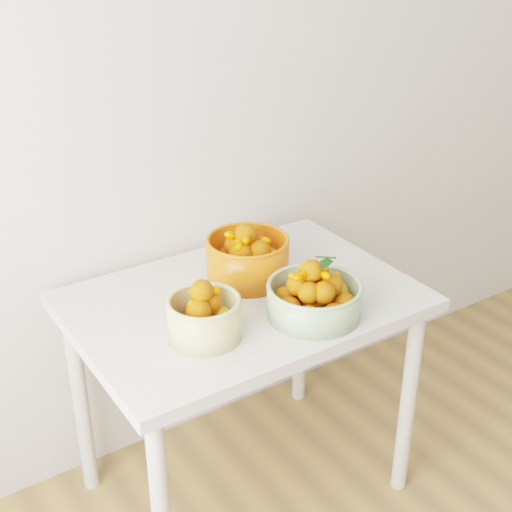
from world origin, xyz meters
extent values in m
cube|color=silver|center=(0.00, 2.00, 1.35)|extent=(4.00, 0.04, 2.70)
cube|color=silver|center=(-0.40, 1.60, 0.73)|extent=(1.00, 0.70, 0.04)
cylinder|color=silver|center=(0.04, 1.31, 0.35)|extent=(0.05, 0.05, 0.71)
cylinder|color=silver|center=(-0.84, 1.89, 0.35)|extent=(0.05, 0.05, 0.71)
cylinder|color=silver|center=(0.04, 1.89, 0.35)|extent=(0.05, 0.05, 0.71)
cylinder|color=#CEBE74|center=(-0.61, 1.47, 0.81)|extent=(0.26, 0.26, 0.11)
torus|color=#CEBE74|center=(-0.61, 1.47, 0.86)|extent=(0.26, 0.26, 0.01)
sphere|color=#D1660C|center=(-0.56, 1.47, 0.79)|extent=(0.06, 0.06, 0.06)
sphere|color=#E65707|center=(-0.61, 1.52, 0.79)|extent=(0.06, 0.06, 0.06)
sphere|color=#E65707|center=(-0.66, 1.47, 0.79)|extent=(0.06, 0.06, 0.06)
sphere|color=#E65707|center=(-0.61, 1.42, 0.79)|extent=(0.07, 0.07, 0.07)
sphere|color=#E65707|center=(-0.61, 1.47, 0.79)|extent=(0.06, 0.06, 0.06)
sphere|color=#E65707|center=(-0.58, 1.49, 0.85)|extent=(0.07, 0.07, 0.07)
sphere|color=#E65707|center=(-0.63, 1.46, 0.85)|extent=(0.07, 0.07, 0.07)
sphere|color=#E65707|center=(-0.61, 1.48, 0.89)|extent=(0.06, 0.06, 0.06)
ellipsoid|color=#E55C00|center=(-0.61, 1.48, 0.88)|extent=(0.04, 0.04, 0.03)
ellipsoid|color=#E55C00|center=(-0.57, 1.47, 0.89)|extent=(0.03, 0.03, 0.03)
ellipsoid|color=#E55C00|center=(-0.61, 1.47, 0.89)|extent=(0.04, 0.04, 0.04)
ellipsoid|color=#E55C00|center=(-0.62, 1.51, 0.88)|extent=(0.03, 0.04, 0.03)
ellipsoid|color=#E55C00|center=(-0.60, 1.47, 0.88)|extent=(0.04, 0.03, 0.03)
ellipsoid|color=#E55C00|center=(-0.64, 1.47, 0.87)|extent=(0.03, 0.02, 0.02)
ellipsoid|color=#E55C00|center=(-0.59, 1.51, 0.88)|extent=(0.04, 0.04, 0.03)
cylinder|color=#8DB07C|center=(-0.29, 1.40, 0.80)|extent=(0.33, 0.33, 0.09)
torus|color=#8DB07C|center=(-0.29, 1.40, 0.84)|extent=(0.34, 0.34, 0.01)
sphere|color=#D1660C|center=(-0.21, 1.40, 0.79)|extent=(0.07, 0.07, 0.07)
sphere|color=#E65707|center=(-0.24, 1.47, 0.79)|extent=(0.07, 0.07, 0.07)
sphere|color=#E65707|center=(-0.30, 1.49, 0.79)|extent=(0.06, 0.06, 0.06)
sphere|color=#E65707|center=(-0.35, 1.47, 0.79)|extent=(0.06, 0.06, 0.06)
sphere|color=#E65707|center=(-0.38, 1.40, 0.79)|extent=(0.07, 0.07, 0.07)
sphere|color=#E65707|center=(-0.36, 1.35, 0.79)|extent=(0.06, 0.06, 0.06)
sphere|color=#E65707|center=(-0.29, 1.32, 0.79)|extent=(0.06, 0.06, 0.06)
sphere|color=#E65707|center=(-0.23, 1.34, 0.79)|extent=(0.07, 0.07, 0.07)
sphere|color=#E65707|center=(-0.29, 1.40, 0.79)|extent=(0.07, 0.07, 0.07)
sphere|color=#E65707|center=(-0.25, 1.43, 0.85)|extent=(0.06, 0.06, 0.06)
sphere|color=#E65707|center=(-0.29, 1.45, 0.85)|extent=(0.06, 0.06, 0.06)
sphere|color=#E65707|center=(-0.33, 1.43, 0.85)|extent=(0.06, 0.06, 0.06)
sphere|color=#E65707|center=(-0.33, 1.38, 0.85)|extent=(0.06, 0.06, 0.06)
sphere|color=#E65707|center=(-0.30, 1.36, 0.85)|extent=(0.06, 0.06, 0.06)
sphere|color=#E65707|center=(-0.25, 1.38, 0.85)|extent=(0.06, 0.06, 0.06)
sphere|color=#E65707|center=(-0.30, 1.41, 0.89)|extent=(0.06, 0.06, 0.06)
ellipsoid|color=#E55C00|center=(-0.29, 1.37, 0.89)|extent=(0.03, 0.03, 0.03)
ellipsoid|color=#E55C00|center=(-0.28, 1.45, 0.86)|extent=(0.03, 0.04, 0.03)
ellipsoid|color=#E55C00|center=(-0.29, 1.41, 0.88)|extent=(0.04, 0.03, 0.02)
ellipsoid|color=#E55C00|center=(-0.36, 1.40, 0.89)|extent=(0.04, 0.03, 0.03)
ellipsoid|color=#E55C00|center=(-0.30, 1.41, 0.90)|extent=(0.04, 0.04, 0.04)
ellipsoid|color=#E55C00|center=(-0.27, 1.39, 0.90)|extent=(0.04, 0.04, 0.03)
ellipsoid|color=#E55C00|center=(-0.34, 1.40, 0.89)|extent=(0.04, 0.03, 0.04)
ellipsoid|color=#E55C00|center=(-0.34, 1.44, 0.87)|extent=(0.04, 0.04, 0.03)
ellipsoid|color=#E55C00|center=(-0.30, 1.41, 0.88)|extent=(0.04, 0.04, 0.03)
ellipsoid|color=#E55C00|center=(-0.25, 1.43, 0.89)|extent=(0.04, 0.04, 0.03)
ellipsoid|color=#E55C00|center=(-0.28, 1.41, 0.89)|extent=(0.04, 0.03, 0.03)
ellipsoid|color=#E55C00|center=(-0.23, 1.39, 0.86)|extent=(0.04, 0.03, 0.03)
ellipsoid|color=#E55C00|center=(-0.30, 1.45, 0.88)|extent=(0.03, 0.04, 0.03)
cylinder|color=#EA510F|center=(-0.33, 1.69, 0.82)|extent=(0.26, 0.26, 0.13)
torus|color=#EA510F|center=(-0.33, 1.69, 0.88)|extent=(0.26, 0.26, 0.01)
sphere|color=#D1660C|center=(-0.26, 1.68, 0.80)|extent=(0.07, 0.07, 0.07)
sphere|color=#D1660C|center=(-0.30, 1.75, 0.80)|extent=(0.07, 0.07, 0.07)
sphere|color=#E65707|center=(-0.37, 1.75, 0.80)|extent=(0.08, 0.08, 0.08)
sphere|color=#E65707|center=(-0.41, 1.69, 0.80)|extent=(0.07, 0.07, 0.07)
sphere|color=#E65707|center=(-0.37, 1.62, 0.80)|extent=(0.08, 0.08, 0.08)
sphere|color=#E65707|center=(-0.30, 1.62, 0.80)|extent=(0.07, 0.07, 0.07)
sphere|color=#E65707|center=(-0.33, 1.69, 0.80)|extent=(0.07, 0.07, 0.07)
sphere|color=#E65707|center=(-0.30, 1.70, 0.85)|extent=(0.07, 0.07, 0.07)
sphere|color=#E65707|center=(-0.35, 1.73, 0.85)|extent=(0.07, 0.07, 0.07)
sphere|color=#E65707|center=(-0.37, 1.67, 0.85)|extent=(0.07, 0.07, 0.07)
sphere|color=#E65707|center=(-0.32, 1.65, 0.85)|extent=(0.07, 0.07, 0.07)
sphere|color=#E65707|center=(-0.34, 1.69, 0.90)|extent=(0.07, 0.07, 0.07)
ellipsoid|color=#E55C00|center=(-0.32, 1.72, 0.89)|extent=(0.03, 0.04, 0.04)
ellipsoid|color=#E55C00|center=(-0.33, 1.71, 0.90)|extent=(0.03, 0.04, 0.03)
ellipsoid|color=#E55C00|center=(-0.29, 1.66, 0.88)|extent=(0.04, 0.04, 0.04)
ellipsoid|color=#E55C00|center=(-0.35, 1.67, 0.88)|extent=(0.04, 0.04, 0.03)
ellipsoid|color=#E55C00|center=(-0.33, 1.69, 0.89)|extent=(0.05, 0.04, 0.03)
ellipsoid|color=#E55C00|center=(-0.30, 1.70, 0.90)|extent=(0.04, 0.04, 0.03)
ellipsoid|color=#E55C00|center=(-0.36, 1.65, 0.91)|extent=(0.04, 0.04, 0.03)
ellipsoid|color=#E55C00|center=(-0.36, 1.69, 0.88)|extent=(0.04, 0.03, 0.03)
ellipsoid|color=#E55C00|center=(-0.30, 1.71, 0.90)|extent=(0.05, 0.04, 0.03)
ellipsoid|color=#E55C00|center=(-0.33, 1.69, 0.89)|extent=(0.04, 0.04, 0.04)
ellipsoid|color=#E55C00|center=(-0.35, 1.72, 0.88)|extent=(0.04, 0.05, 0.03)
ellipsoid|color=#E55C00|center=(-0.38, 1.66, 0.88)|extent=(0.05, 0.04, 0.03)
ellipsoid|color=#E55C00|center=(-0.38, 1.72, 0.90)|extent=(0.05, 0.04, 0.03)
camera|label=1|loc=(-1.38, 0.05, 1.82)|focal=50.00mm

